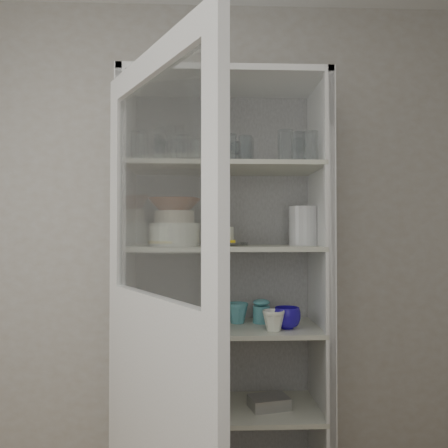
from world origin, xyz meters
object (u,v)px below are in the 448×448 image
(cupboard_door, at_px, (156,359))
(glass_platter, at_px, (219,244))
(pantry_cabinet, at_px, (224,308))
(yellow_trivet, at_px, (219,241))
(white_ramekin, at_px, (219,233))
(mug_teal, at_px, (237,313))
(measuring_cups, at_px, (165,326))
(plate_stack_back, at_px, (180,237))
(terracotta_bowl, at_px, (175,205))
(goblet_0, at_px, (159,152))
(cream_bowl, at_px, (174,217))
(grey_bowl_stack, at_px, (303,226))
(goblet_2, at_px, (238,154))
(tin_box, at_px, (269,402))
(plate_stack_front, at_px, (174,235))
(white_canister, at_px, (160,312))
(mug_blue, at_px, (287,318))
(teal_jar, at_px, (261,313))
(goblet_1, at_px, (235,154))
(cream_dish, at_px, (180,400))
(goblet_3, at_px, (299,152))
(mug_white, at_px, (274,321))

(cupboard_door, bearing_deg, glass_platter, 127.55)
(pantry_cabinet, bearing_deg, yellow_trivet, -113.13)
(white_ramekin, bearing_deg, mug_teal, 28.71)
(measuring_cups, bearing_deg, mug_teal, 23.69)
(plate_stack_back, bearing_deg, terracotta_bowl, -95.42)
(goblet_0, distance_m, cream_bowl, 0.40)
(grey_bowl_stack, xyz_separation_m, measuring_cups, (-0.69, -0.13, -0.48))
(pantry_cabinet, xyz_separation_m, measuring_cups, (-0.28, -0.16, -0.06))
(goblet_2, height_order, plate_stack_back, goblet_2)
(cream_bowl, xyz_separation_m, grey_bowl_stack, (0.66, 0.07, -0.04))
(goblet_2, bearing_deg, tin_box, -46.60)
(cupboard_door, height_order, plate_stack_front, cupboard_door)
(white_canister, height_order, tin_box, white_canister)
(goblet_2, distance_m, mug_blue, 0.88)
(mug_blue, bearing_deg, terracotta_bowl, -162.70)
(terracotta_bowl, relative_size, white_canister, 2.12)
(pantry_cabinet, height_order, tin_box, pantry_cabinet)
(goblet_2, distance_m, glass_platter, 0.50)
(cupboard_door, height_order, measuring_cups, cupboard_door)
(glass_platter, distance_m, white_ramekin, 0.05)
(grey_bowl_stack, xyz_separation_m, teal_jar, (-0.21, 0.03, -0.45))
(goblet_2, bearing_deg, goblet_1, 176.56)
(plate_stack_back, bearing_deg, cream_dish, -85.01)
(goblet_3, height_order, mug_teal, goblet_3)
(mug_teal, bearing_deg, teal_jar, 1.39)
(terracotta_bowl, height_order, white_canister, terracotta_bowl)
(goblet_1, bearing_deg, measuring_cups, -148.00)
(goblet_0, height_order, measuring_cups, goblet_0)
(cupboard_door, relative_size, tin_box, 10.67)
(pantry_cabinet, height_order, cream_dish, pantry_cabinet)
(cupboard_door, distance_m, glass_platter, 0.77)
(teal_jar, height_order, measuring_cups, teal_jar)
(pantry_cabinet, relative_size, mug_white, 20.03)
(mug_teal, xyz_separation_m, teal_jar, (0.12, 0.00, 0.00))
(white_canister, bearing_deg, goblet_3, 2.35)
(goblet_0, distance_m, grey_bowl_stack, 0.85)
(cupboard_door, bearing_deg, goblet_3, 105.39)
(white_canister, bearing_deg, grey_bowl_stack, -1.96)
(pantry_cabinet, xyz_separation_m, cupboard_door, (-0.27, -0.67, -0.07))
(cupboard_door, height_order, grey_bowl_stack, cupboard_door)
(mug_white, relative_size, white_canister, 0.88)
(terracotta_bowl, distance_m, teal_jar, 0.71)
(goblet_3, bearing_deg, grey_bowl_stack, -77.94)
(cupboard_door, height_order, mug_white, cupboard_door)
(pantry_cabinet, bearing_deg, tin_box, -23.71)
(glass_platter, height_order, mug_blue, glass_platter)
(cupboard_door, distance_m, tin_box, 0.85)
(goblet_2, xyz_separation_m, tin_box, (0.14, -0.15, -1.25))
(glass_platter, distance_m, teal_jar, 0.42)
(goblet_1, relative_size, mug_teal, 1.48)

